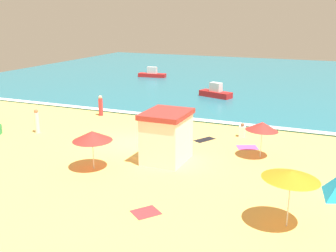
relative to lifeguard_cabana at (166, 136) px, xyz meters
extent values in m
plane|color=#EDBC60|center=(-2.82, 2.10, -1.36)|extent=(60.00, 60.00, 0.00)
cube|color=teal|center=(-2.82, 30.10, -1.31)|extent=(60.00, 44.00, 0.10)
cube|color=white|center=(-2.82, 8.40, -1.26)|extent=(57.00, 0.70, 0.01)
cube|color=white|center=(0.00, 0.00, -0.15)|extent=(2.03, 2.53, 2.43)
cube|color=#A5332D|center=(0.00, 0.00, 1.19)|extent=(2.19, 2.73, 0.25)
cylinder|color=silver|center=(4.48, 2.49, -0.40)|extent=(0.05, 0.05, 1.92)
cone|color=red|center=(4.48, 2.49, 0.38)|extent=(2.47, 2.47, 0.55)
cylinder|color=silver|center=(6.74, -4.51, -0.30)|extent=(0.05, 0.05, 2.13)
cone|color=orange|center=(6.74, -4.51, 0.66)|extent=(2.79, 2.79, 0.41)
cylinder|color=silver|center=(-2.90, -2.50, -0.39)|extent=(0.05, 0.05, 1.94)
cone|color=red|center=(-2.90, -2.50, 0.38)|extent=(2.53, 2.53, 0.51)
cube|color=white|center=(2.71, 5.83, -1.02)|extent=(0.41, 0.41, 0.68)
sphere|color=brown|center=(2.71, 5.83, -0.58)|extent=(0.22, 0.22, 0.22)
cylinder|color=red|center=(-8.46, 7.01, -0.70)|extent=(0.43, 0.43, 1.31)
sphere|color=beige|center=(-8.46, 7.01, 0.08)|extent=(0.27, 0.27, 0.27)
cylinder|color=white|center=(-9.82, 1.46, -0.69)|extent=(0.42, 0.42, 1.34)
sphere|color=#9E6B47|center=(-9.82, 1.46, 0.09)|extent=(0.25, 0.25, 0.25)
cube|color=red|center=(1.52, -5.61, -1.35)|extent=(1.32, 1.35, 0.01)
cube|color=black|center=(0.74, 4.27, -1.35)|extent=(1.21, 1.51, 0.01)
cube|color=#D84CA5|center=(3.48, 3.84, -1.35)|extent=(1.44, 1.29, 0.01)
cube|color=red|center=(-2.27, 16.79, -0.99)|extent=(3.25, 2.00, 0.53)
cube|color=silver|center=(-2.27, 16.79, -0.32)|extent=(1.22, 0.95, 0.81)
cube|color=red|center=(-12.78, 25.38, -1.04)|extent=(3.41, 1.25, 0.45)
cube|color=silver|center=(-12.78, 25.38, -0.42)|extent=(1.22, 0.67, 0.79)
camera|label=1|loc=(7.86, -18.33, 6.17)|focal=42.79mm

